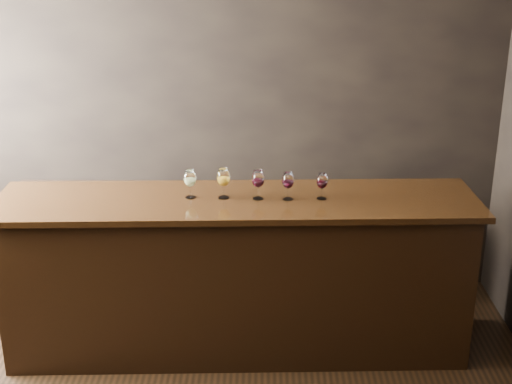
{
  "coord_description": "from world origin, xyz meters",
  "views": [
    {
      "loc": [
        0.58,
        -3.41,
        2.95
      ],
      "look_at": [
        0.52,
        1.2,
        1.23
      ],
      "focal_mm": 50.0,
      "sensor_mm": 36.0,
      "label": 1
    }
  ],
  "objects_px": {
    "glass_red_b": "(288,181)",
    "back_bar_shelf": "(178,242)",
    "glass_amber": "(223,178)",
    "glass_red_a": "(258,180)",
    "glass_white": "(190,179)",
    "glass_red_c": "(322,182)",
    "bar_counter": "(238,278)"
  },
  "relations": [
    {
      "from": "bar_counter",
      "to": "glass_amber",
      "type": "height_order",
      "value": "glass_amber"
    },
    {
      "from": "back_bar_shelf",
      "to": "glass_red_c",
      "type": "distance_m",
      "value": 1.62
    },
    {
      "from": "bar_counter",
      "to": "glass_red_b",
      "type": "height_order",
      "value": "glass_red_b"
    },
    {
      "from": "glass_red_a",
      "to": "glass_red_b",
      "type": "relative_size",
      "value": 1.06
    },
    {
      "from": "bar_counter",
      "to": "back_bar_shelf",
      "type": "xyz_separation_m",
      "value": [
        -0.54,
        0.83,
        -0.09
      ]
    },
    {
      "from": "glass_red_c",
      "to": "bar_counter",
      "type": "bearing_deg",
      "value": -179.21
    },
    {
      "from": "glass_white",
      "to": "glass_red_a",
      "type": "relative_size",
      "value": 0.97
    },
    {
      "from": "glass_red_a",
      "to": "back_bar_shelf",
      "type": "bearing_deg",
      "value": 129.63
    },
    {
      "from": "glass_red_b",
      "to": "glass_red_c",
      "type": "xyz_separation_m",
      "value": [
        0.24,
        0.01,
        -0.01
      ]
    },
    {
      "from": "glass_red_a",
      "to": "glass_red_c",
      "type": "relative_size",
      "value": 1.12
    },
    {
      "from": "bar_counter",
      "to": "glass_red_a",
      "type": "height_order",
      "value": "glass_red_a"
    },
    {
      "from": "glass_amber",
      "to": "glass_red_b",
      "type": "distance_m",
      "value": 0.45
    },
    {
      "from": "glass_red_a",
      "to": "glass_red_b",
      "type": "bearing_deg",
      "value": -2.06
    },
    {
      "from": "back_bar_shelf",
      "to": "glass_amber",
      "type": "bearing_deg",
      "value": -61.25
    },
    {
      "from": "bar_counter",
      "to": "glass_red_b",
      "type": "xyz_separation_m",
      "value": [
        0.35,
        -0.01,
        0.75
      ]
    },
    {
      "from": "back_bar_shelf",
      "to": "glass_red_a",
      "type": "height_order",
      "value": "glass_red_a"
    },
    {
      "from": "back_bar_shelf",
      "to": "glass_amber",
      "type": "relative_size",
      "value": 12.25
    },
    {
      "from": "glass_amber",
      "to": "glass_red_a",
      "type": "relative_size",
      "value": 1.03
    },
    {
      "from": "back_bar_shelf",
      "to": "glass_amber",
      "type": "xyz_separation_m",
      "value": [
        0.44,
        -0.81,
        0.85
      ]
    },
    {
      "from": "bar_counter",
      "to": "glass_red_c",
      "type": "xyz_separation_m",
      "value": [
        0.59,
        0.01,
        0.74
      ]
    },
    {
      "from": "glass_amber",
      "to": "glass_red_a",
      "type": "distance_m",
      "value": 0.24
    },
    {
      "from": "glass_red_b",
      "to": "glass_red_a",
      "type": "bearing_deg",
      "value": 177.94
    },
    {
      "from": "bar_counter",
      "to": "glass_amber",
      "type": "bearing_deg",
      "value": 167.14
    },
    {
      "from": "glass_amber",
      "to": "glass_red_c",
      "type": "relative_size",
      "value": 1.15
    },
    {
      "from": "back_bar_shelf",
      "to": "glass_red_a",
      "type": "xyz_separation_m",
      "value": [
        0.68,
        -0.83,
        0.85
      ]
    },
    {
      "from": "glass_red_c",
      "to": "back_bar_shelf",
      "type": "bearing_deg",
      "value": 143.93
    },
    {
      "from": "bar_counter",
      "to": "glass_white",
      "type": "xyz_separation_m",
      "value": [
        -0.32,
        0.02,
        0.75
      ]
    },
    {
      "from": "glass_red_a",
      "to": "glass_red_b",
      "type": "height_order",
      "value": "glass_red_a"
    },
    {
      "from": "glass_red_b",
      "to": "back_bar_shelf",
      "type": "bearing_deg",
      "value": 136.87
    },
    {
      "from": "glass_white",
      "to": "glass_red_c",
      "type": "xyz_separation_m",
      "value": [
        0.91,
        -0.01,
        -0.01
      ]
    },
    {
      "from": "back_bar_shelf",
      "to": "glass_white",
      "type": "height_order",
      "value": "glass_white"
    },
    {
      "from": "bar_counter",
      "to": "glass_red_b",
      "type": "bearing_deg",
      "value": -2.82
    }
  ]
}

